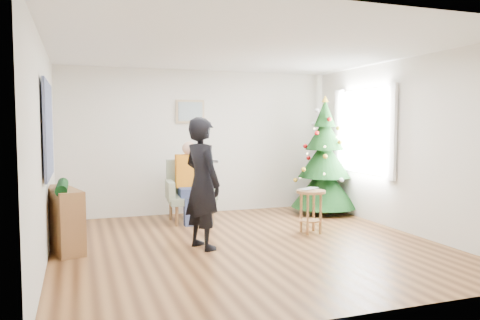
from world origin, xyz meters
name	(u,v)px	position (x,y,z in m)	size (l,w,h in m)	color
floor	(248,245)	(0.00, 0.00, 0.00)	(5.00, 5.00, 0.00)	brown
ceiling	(248,49)	(0.00, 0.00, 2.60)	(5.00, 5.00, 0.00)	white
wall_back	(201,142)	(0.00, 2.50, 1.30)	(5.00, 5.00, 0.00)	silver
wall_front	(353,163)	(0.00, -2.50, 1.30)	(5.00, 5.00, 0.00)	silver
wall_left	(44,152)	(-2.50, 0.00, 1.30)	(5.00, 5.00, 0.00)	silver
wall_right	(404,146)	(2.50, 0.00, 1.30)	(5.00, 5.00, 0.00)	silver
window_panel	(364,131)	(2.47, 1.00, 1.50)	(0.04, 1.30, 1.40)	white
curtains	(362,131)	(2.44, 1.00, 1.50)	(0.05, 1.75, 1.50)	white
christmas_tree	(324,160)	(2.11, 1.69, 0.97)	(1.19, 1.19, 2.15)	#3F2816
stool	(311,211)	(1.12, 0.33, 0.33)	(0.43, 0.43, 0.64)	brown
laptop	(311,189)	(1.12, 0.33, 0.66)	(0.35, 0.23, 0.03)	silver
armchair	(190,199)	(-0.36, 1.79, 0.38)	(0.84, 0.77, 1.02)	gray
seated_person	(191,181)	(-0.37, 1.73, 0.69)	(0.46, 0.65, 1.33)	navy
standing_man	(202,183)	(-0.61, 0.04, 0.85)	(0.62, 0.41, 1.71)	black
game_controller	(216,161)	(-0.43, 0.01, 1.14)	(0.04, 0.13, 0.04)	white
console	(63,219)	(-2.33, 0.55, 0.40)	(0.30, 1.00, 0.80)	brown
garland	(62,187)	(-2.33, 0.55, 0.82)	(0.14, 0.14, 0.90)	black
tapestry	(48,130)	(-2.46, 0.30, 1.55)	(0.03, 1.50, 1.15)	black
framed_picture	(190,112)	(-0.20, 2.46, 1.85)	(0.52, 0.05, 0.42)	tan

